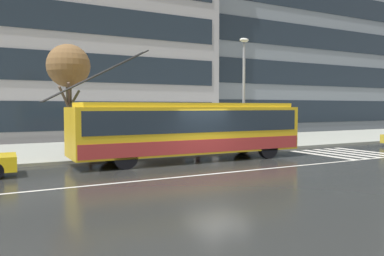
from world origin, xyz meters
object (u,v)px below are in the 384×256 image
pedestrian_at_shelter (199,122)px  street_lamp (244,83)px  street_tree_bare (68,67)px  bus_shelter (161,117)px  trolleybus (191,129)px  pedestrian_approaching_curb (90,121)px

pedestrian_at_shelter → street_lamp: size_ratio=0.32×
street_tree_bare → street_lamp: bearing=-10.7°
bus_shelter → street_tree_bare: street_tree_bare is taller
trolleybus → street_lamp: size_ratio=1.93×
trolleybus → pedestrian_at_shelter: 3.32m
pedestrian_approaching_curb → street_tree_bare: street_tree_bare is taller
street_tree_bare → bus_shelter: bearing=-8.9°
pedestrian_approaching_curb → street_tree_bare: 3.01m
pedestrian_at_shelter → street_lamp: 3.48m
street_tree_bare → pedestrian_at_shelter: bearing=-9.4°
bus_shelter → trolleybus: bearing=-87.0°
street_tree_bare → pedestrian_approaching_curb: bearing=25.8°
pedestrian_at_shelter → pedestrian_approaching_curb: bearing=163.4°
trolleybus → pedestrian_approaching_curb: bearing=130.5°
pedestrian_at_shelter → street_tree_bare: size_ratio=0.37×
bus_shelter → street_lamp: street_lamp is taller
pedestrian_approaching_curb → street_lamp: 8.90m
bus_shelter → street_lamp: 5.22m
bus_shelter → street_tree_bare: (-4.74, 0.74, 2.53)m
pedestrian_at_shelter → pedestrian_approaching_curb: size_ratio=0.99×
bus_shelter → pedestrian_at_shelter: bus_shelter is taller
trolleybus → pedestrian_at_shelter: size_ratio=6.06×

